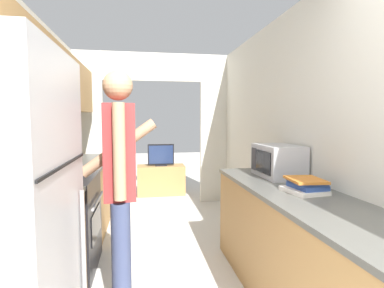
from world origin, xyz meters
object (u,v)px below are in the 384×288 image
Objects in this scene: microwave at (278,161)px; tv_cabinet at (161,180)px; book_stack at (306,186)px; knife at (67,168)px; person at (120,188)px; television at (161,155)px; range_oven at (61,225)px.

tv_cabinet is at bearing 106.59° from microwave.
book_stack is 0.93× the size of knife.
person is 1.50m from microwave.
television is (-0.90, 2.98, -0.28)m from microwave.
person is at bearing -93.30° from knife.
tv_cabinet is (0.51, 3.54, -0.67)m from person.
person is at bearing 176.18° from book_stack.
knife reaches higher than tv_cabinet.
tv_cabinet is 2.61× the size of knife.
microwave is at bearing -7.58° from range_oven.
book_stack is at bearing -98.34° from person.
knife is (-0.65, 1.31, -0.05)m from person.
microwave is at bearing -74.30° from person.
microwave is 2.20m from knife.
book_stack is 2.42m from knife.
knife is at bearing -117.73° from television.
microwave is (2.00, -0.27, 0.59)m from range_oven.
range_oven is at bearing -111.82° from tv_cabinet.
microwave reaches higher than book_stack.
person is 5.55× the size of book_stack.
range_oven is 2.11× the size of television.
range_oven is 3.03× the size of knife.
person is 5.17× the size of knife.
person is 1.34m from book_stack.
range_oven is at bearing 155.69° from book_stack.
television reaches higher than tv_cabinet.
knife is (-1.98, 1.39, -0.04)m from book_stack.
microwave is at bearing 83.52° from book_stack.
knife is at bearing -117.28° from tv_cabinet.
range_oven is 3.26× the size of book_stack.
person is 3.33× the size of microwave.
knife is at bearing 21.81° from person.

